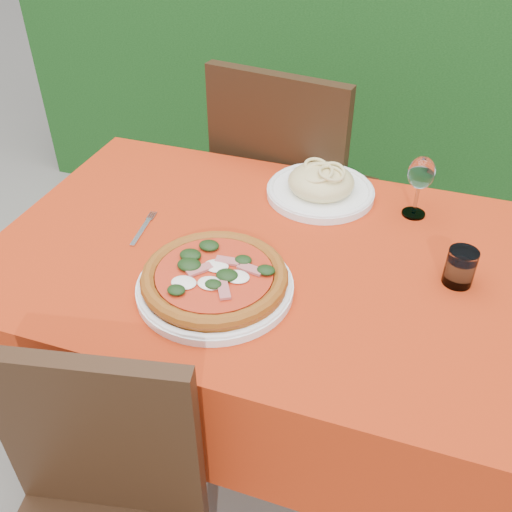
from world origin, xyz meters
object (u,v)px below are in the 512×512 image
(water_glass, at_px, (460,269))
(fork, at_px, (141,232))
(wine_glass, at_px, (421,175))
(pasta_plate, at_px, (321,186))
(pizza_plate, at_px, (215,280))
(chair_far, at_px, (289,188))

(water_glass, bearing_deg, fork, -175.78)
(wine_glass, height_order, fork, wine_glass)
(pasta_plate, bearing_deg, fork, -140.17)
(pasta_plate, bearing_deg, wine_glass, -3.19)
(wine_glass, relative_size, fork, 1.01)
(pizza_plate, distance_m, water_glass, 0.54)
(chair_far, distance_m, wine_glass, 0.60)
(chair_far, height_order, pizza_plate, chair_far)
(water_glass, bearing_deg, wine_glass, 116.36)
(pizza_plate, height_order, fork, pizza_plate)
(chair_far, bearing_deg, water_glass, 142.95)
(pasta_plate, relative_size, water_glass, 3.41)
(chair_far, bearing_deg, wine_glass, 152.44)
(pizza_plate, xyz_separation_m, pasta_plate, (0.12, 0.46, 0.00))
(chair_far, relative_size, pizza_plate, 2.49)
(pizza_plate, height_order, pasta_plate, pasta_plate)
(water_glass, height_order, wine_glass, wine_glass)
(chair_far, xyz_separation_m, wine_glass, (0.42, -0.31, 0.29))
(chair_far, height_order, fork, chair_far)
(chair_far, height_order, wine_glass, chair_far)
(pizza_plate, bearing_deg, chair_far, 93.50)
(pasta_plate, height_order, water_glass, water_glass)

